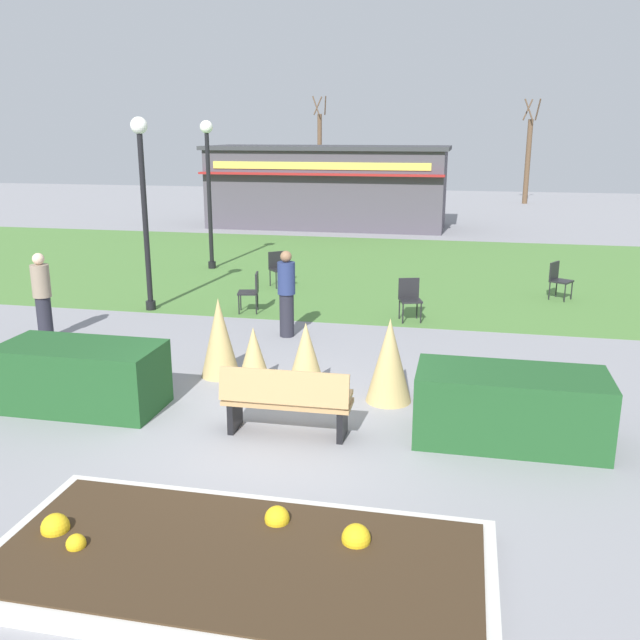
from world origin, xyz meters
name	(u,v)px	position (x,y,z in m)	size (l,w,h in m)	color
ground_plane	(282,427)	(0.00, 0.00, 0.00)	(80.00, 80.00, 0.00)	gray
lawn_patch	(383,270)	(0.00, 11.33, 0.00)	(36.00, 12.00, 0.01)	#4C7A38
flower_bed	(237,561)	(0.42, -3.14, 0.09)	(4.62, 2.22, 0.33)	beige
park_bench	(286,401)	(0.13, -0.23, 0.48)	(1.71, 0.55, 0.95)	tan
hedge_left	(82,376)	(-3.00, 0.10, 0.47)	(2.30, 1.10, 0.95)	#1E4C23
hedge_right	(510,407)	(2.98, 0.20, 0.47)	(2.40, 1.10, 0.94)	#1E4C23
ornamental_grass_behind_left	(254,357)	(-0.83, 1.44, 0.48)	(0.57, 0.57, 0.96)	tan
ornamental_grass_behind_right	(219,337)	(-1.51, 1.79, 0.65)	(0.63, 0.63, 1.31)	tan
ornamental_grass_behind_center	(306,360)	(0.06, 1.22, 0.57)	(0.67, 0.67, 1.15)	tan
ornamental_grass_behind_far	(389,360)	(1.31, 1.26, 0.63)	(0.68, 0.68, 1.27)	tan
lamppost_mid	(143,191)	(-4.55, 5.60, 2.63)	(0.36, 0.36, 4.18)	black
lamppost_far	(208,177)	(-4.92, 10.50, 2.63)	(0.36, 0.36, 4.18)	black
trash_bin	(481,406)	(2.62, 0.31, 0.42)	(0.52, 0.52, 0.83)	#2D4233
food_kiosk	(328,186)	(-3.43, 20.30, 1.67)	(9.92, 4.04, 3.31)	#47424C
cafe_chair_west	(252,289)	(-2.23, 5.85, 0.53)	(0.52, 0.52, 0.89)	black
cafe_chair_east	(558,277)	(4.50, 8.56, 0.53)	(0.60, 0.60, 0.89)	black
cafe_chair_center	(278,266)	(-2.39, 8.58, 0.53)	(0.62, 0.62, 0.89)	black
cafe_chair_north	(410,296)	(1.21, 5.91, 0.53)	(0.55, 0.55, 0.89)	black
person_strolling	(42,296)	(-5.48, 3.01, 0.86)	(0.34, 0.34, 1.69)	#23232D
person_standing	(286,293)	(-1.02, 4.22, 0.86)	(0.34, 0.34, 1.69)	#23232D
parked_car_west_slot	(363,195)	(-3.07, 27.91, 0.64)	(4.36, 2.37, 1.20)	black
tree_left_bg	(528,159)	(5.40, 31.99, 2.42)	(0.91, 0.96, 5.57)	brown
tree_center_bg	(320,152)	(-6.98, 35.39, 2.63)	(0.91, 0.96, 5.98)	brown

